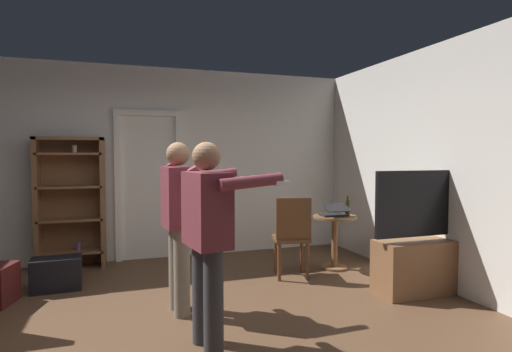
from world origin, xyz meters
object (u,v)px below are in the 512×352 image
at_px(side_table, 335,233).
at_px(wooden_chair, 292,234).
at_px(bottle_on_table, 348,208).
at_px(person_striped_shirt, 180,216).
at_px(laptop, 334,212).
at_px(bookshelf, 71,198).
at_px(tv_flatscreen, 422,256).
at_px(person_blue_shirt, 208,230).
at_px(suitcase_small, 57,274).

bearing_deg(side_table, wooden_chair, -163.51).
distance_m(side_table, bottle_on_table, 0.38).
height_order(side_table, bottle_on_table, bottle_on_table).
bearing_deg(person_striped_shirt, bottle_on_table, 18.82).
bearing_deg(bottle_on_table, laptop, 167.96).
height_order(bookshelf, tv_flatscreen, bookshelf).
relative_size(bottle_on_table, wooden_chair, 0.27).
relative_size(wooden_chair, person_striped_shirt, 0.61).
bearing_deg(person_blue_shirt, bookshelf, 113.63).
height_order(bottle_on_table, suitcase_small, bottle_on_table).
bearing_deg(suitcase_small, wooden_chair, -12.21).
bearing_deg(person_blue_shirt, suitcase_small, 124.61).
bearing_deg(wooden_chair, side_table, 16.49).
height_order(tv_flatscreen, side_table, tv_flatscreen).
distance_m(laptop, person_blue_shirt, 2.59).
xyz_separation_m(side_table, person_blue_shirt, (-2.04, -1.67, 0.46)).
distance_m(tv_flatscreen, person_blue_shirt, 2.58).
height_order(tv_flatscreen, laptop, tv_flatscreen).
height_order(bookshelf, person_striped_shirt, bookshelf).
bearing_deg(person_blue_shirt, tv_flatscreen, 12.22).
relative_size(tv_flatscreen, person_blue_shirt, 0.83).
xyz_separation_m(laptop, bottle_on_table, (0.17, -0.04, 0.06)).
height_order(wooden_chair, person_striped_shirt, person_striped_shirt).
height_order(person_blue_shirt, suitcase_small, person_blue_shirt).
relative_size(wooden_chair, person_blue_shirt, 0.62).
distance_m(laptop, bottle_on_table, 0.19).
height_order(side_table, person_blue_shirt, person_blue_shirt).
xyz_separation_m(wooden_chair, person_blue_shirt, (-1.34, -1.47, 0.38)).
xyz_separation_m(tv_flatscreen, laptop, (-0.47, 1.10, 0.35)).
distance_m(laptop, suitcase_small, 3.38).
relative_size(bookshelf, person_blue_shirt, 1.08).
xyz_separation_m(tv_flatscreen, person_striped_shirt, (-2.57, 0.28, 0.52)).
xyz_separation_m(tv_flatscreen, person_blue_shirt, (-2.47, -0.54, 0.52)).
bearing_deg(bookshelf, person_blue_shirt, -66.37).
bearing_deg(tv_flatscreen, bottle_on_table, 105.42).
xyz_separation_m(bookshelf, laptop, (3.25, -1.20, -0.18)).
relative_size(side_table, person_blue_shirt, 0.44).
bearing_deg(tv_flatscreen, suitcase_small, 160.15).
xyz_separation_m(side_table, laptop, (-0.03, -0.04, 0.29)).
relative_size(side_table, person_striped_shirt, 0.43).
relative_size(laptop, bottle_on_table, 1.31).
height_order(laptop, person_striped_shirt, person_striped_shirt).
xyz_separation_m(person_striped_shirt, suitcase_small, (-1.21, 1.08, -0.74)).
bearing_deg(laptop, bookshelf, 159.67).
height_order(laptop, bottle_on_table, bottle_on_table).
xyz_separation_m(tv_flatscreen, bottle_on_table, (-0.29, 1.06, 0.41)).
height_order(laptop, suitcase_small, laptop).
bearing_deg(bottle_on_table, bookshelf, 160.08).
distance_m(bookshelf, laptop, 3.47).
bearing_deg(laptop, person_striped_shirt, -158.87).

